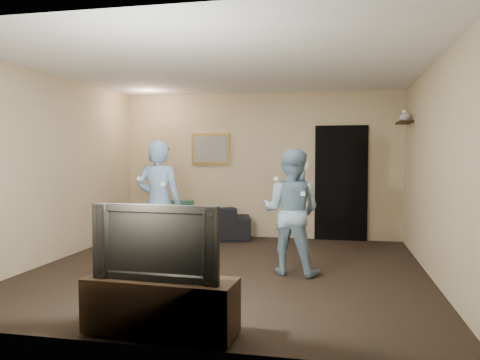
% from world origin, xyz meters
% --- Properties ---
extents(ground, '(5.00, 5.00, 0.00)m').
position_xyz_m(ground, '(0.00, 0.00, 0.00)').
color(ground, black).
rests_on(ground, ground).
extents(ceiling, '(5.00, 5.00, 0.04)m').
position_xyz_m(ceiling, '(0.00, 0.00, 2.60)').
color(ceiling, silver).
rests_on(ceiling, wall_back).
extents(wall_back, '(5.00, 0.04, 2.60)m').
position_xyz_m(wall_back, '(0.00, 2.50, 1.30)').
color(wall_back, tan).
rests_on(wall_back, ground).
extents(wall_front, '(5.00, 0.04, 2.60)m').
position_xyz_m(wall_front, '(0.00, -2.50, 1.30)').
color(wall_front, tan).
rests_on(wall_front, ground).
extents(wall_left, '(0.04, 5.00, 2.60)m').
position_xyz_m(wall_left, '(-2.50, 0.00, 1.30)').
color(wall_left, tan).
rests_on(wall_left, ground).
extents(wall_right, '(0.04, 5.00, 2.60)m').
position_xyz_m(wall_right, '(2.50, 0.00, 1.30)').
color(wall_right, tan).
rests_on(wall_right, ground).
extents(sofa, '(2.14, 1.26, 0.59)m').
position_xyz_m(sofa, '(-1.11, 2.04, 0.29)').
color(sofa, black).
rests_on(sofa, ground).
extents(throw_pillow, '(0.41, 0.18, 0.40)m').
position_xyz_m(throw_pillow, '(-1.31, 2.04, 0.48)').
color(throw_pillow, '#1A4E3D').
rests_on(throw_pillow, sofa).
extents(painting_frame, '(0.72, 0.05, 0.57)m').
position_xyz_m(painting_frame, '(-0.90, 2.48, 1.60)').
color(painting_frame, olive).
rests_on(painting_frame, wall_back).
extents(painting_canvas, '(0.62, 0.01, 0.47)m').
position_xyz_m(painting_canvas, '(-0.90, 2.45, 1.60)').
color(painting_canvas, slate).
rests_on(painting_canvas, painting_frame).
extents(doorway, '(0.90, 0.06, 2.00)m').
position_xyz_m(doorway, '(1.45, 2.47, 1.00)').
color(doorway, black).
rests_on(doorway, ground).
extents(light_switch, '(0.08, 0.02, 0.12)m').
position_xyz_m(light_switch, '(0.85, 2.48, 1.30)').
color(light_switch, silver).
rests_on(light_switch, wall_back).
extents(wall_shelf, '(0.20, 0.60, 0.03)m').
position_xyz_m(wall_shelf, '(2.39, 1.80, 1.99)').
color(wall_shelf, black).
rests_on(wall_shelf, wall_right).
extents(shelf_vase, '(0.20, 0.20, 0.17)m').
position_xyz_m(shelf_vase, '(2.39, 1.73, 2.09)').
color(shelf_vase, silver).
rests_on(shelf_vase, wall_shelf).
extents(shelf_figurine, '(0.06, 0.06, 0.18)m').
position_xyz_m(shelf_figurine, '(2.39, 1.84, 2.09)').
color(shelf_figurine, silver).
rests_on(shelf_figurine, wall_shelf).
extents(tv_console, '(1.28, 0.47, 0.45)m').
position_xyz_m(tv_console, '(-0.04, -2.28, 0.25)').
color(tv_console, black).
rests_on(tv_console, ground).
extents(television, '(1.08, 0.20, 0.62)m').
position_xyz_m(television, '(-0.04, -2.28, 0.78)').
color(television, black).
rests_on(television, tv_console).
extents(wii_player_left, '(0.62, 0.50, 1.68)m').
position_xyz_m(wii_player_left, '(-0.94, -0.01, 0.84)').
color(wii_player_left, '#6686B1').
rests_on(wii_player_left, ground).
extents(wii_player_right, '(0.87, 0.74, 1.56)m').
position_xyz_m(wii_player_right, '(0.82, -0.03, 0.78)').
color(wii_player_right, '#7C9CB4').
rests_on(wii_player_right, ground).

